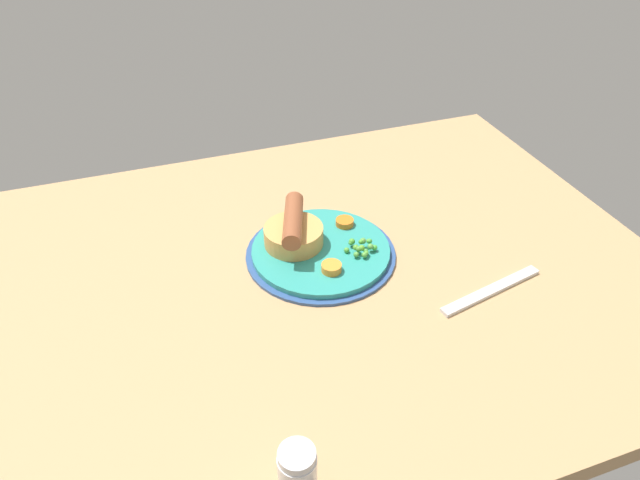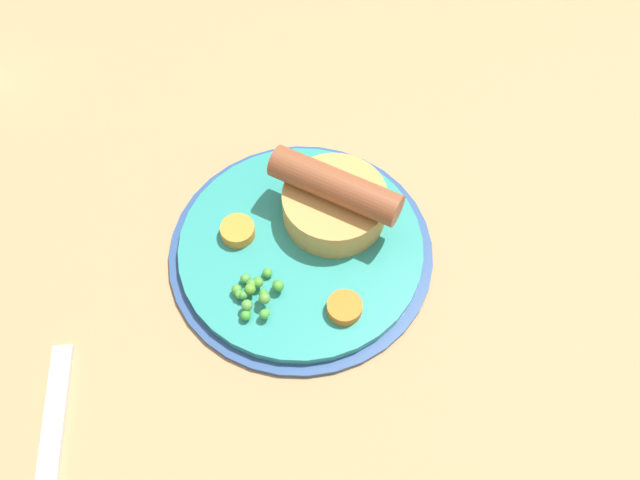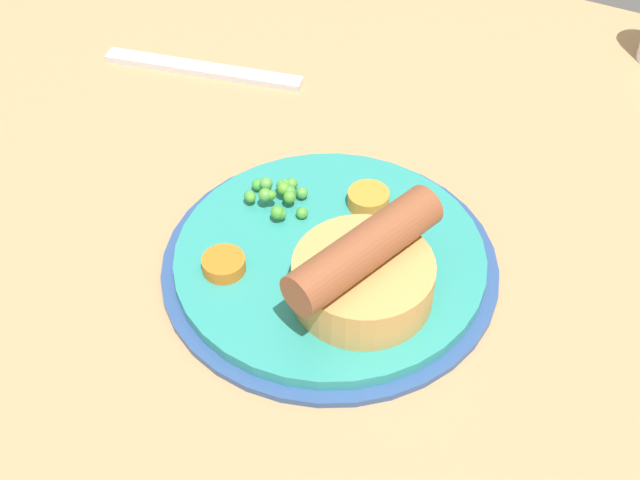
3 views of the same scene
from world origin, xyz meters
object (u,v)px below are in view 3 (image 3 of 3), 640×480
object	(u,v)px
sausage_pudding	(363,272)
carrot_slice_0	(224,264)
dinner_plate	(330,262)
pea_pile	(278,195)
carrot_slice_2	(368,199)
fork	(203,69)

from	to	relation	value
sausage_pudding	carrot_slice_0	world-z (taller)	sausage_pudding
dinner_plate	pea_pile	distance (cm)	6.48
dinner_plate	sausage_pudding	xyz separation A→B (cm)	(3.59, -2.50, 3.17)
sausage_pudding	carrot_slice_2	bearing A→B (deg)	-138.60
sausage_pudding	carrot_slice_0	xyz separation A→B (cm)	(-9.32, -2.03, -1.83)
sausage_pudding	fork	world-z (taller)	sausage_pudding
pea_pile	carrot_slice_0	bearing A→B (deg)	-91.14
pea_pile	carrot_slice_2	world-z (taller)	pea_pile
carrot_slice_2	pea_pile	bearing A→B (deg)	-154.35
sausage_pudding	fork	distance (cm)	30.63
dinner_plate	carrot_slice_0	distance (cm)	7.43
sausage_pudding	fork	size ratio (longest dim) A/B	0.66
carrot_slice_0	sausage_pudding	bearing A→B (deg)	12.30
dinner_plate	sausage_pudding	bearing A→B (deg)	-34.92
pea_pile	carrot_slice_2	xyz separation A→B (cm)	(5.89, 2.83, -0.29)
pea_pile	fork	distance (cm)	20.09
carrot_slice_0	carrot_slice_2	bearing A→B (deg)	59.28
sausage_pudding	carrot_slice_2	world-z (taller)	sausage_pudding
dinner_plate	fork	xyz separation A→B (cm)	(-20.45, 16.16, -0.27)
carrot_slice_2	fork	bearing A→B (deg)	153.10
dinner_plate	fork	world-z (taller)	dinner_plate
sausage_pudding	carrot_slice_2	xyz separation A→B (cm)	(-3.28, 8.13, -1.74)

